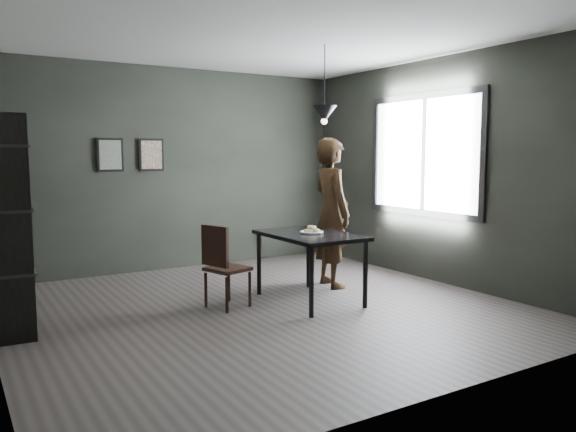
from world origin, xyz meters
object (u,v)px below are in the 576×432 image
white_plate (312,233)px  woman (332,213)px  shelf_unit (7,227)px  cafe_table (310,240)px  pendant_lamp (324,114)px  wood_chair (222,261)px

white_plate → woman: size_ratio=0.13×
woman → shelf_unit: 3.54m
cafe_table → shelf_unit: bearing=171.8°
woman → pendant_lamp: bearing=142.4°
pendant_lamp → cafe_table: bearing=-158.2°
cafe_table → wood_chair: size_ratio=1.36×
cafe_table → white_plate: (0.02, -0.01, 0.08)m
cafe_table → wood_chair: (-0.95, 0.22, -0.17)m
cafe_table → wood_chair: bearing=167.2°
wood_chair → pendant_lamp: size_ratio=1.02×
white_plate → pendant_lamp: bearing=24.5°
white_plate → wood_chair: wood_chair is taller
cafe_table → woman: (0.62, 0.45, 0.23)m
woman → shelf_unit: size_ratio=0.93×
shelf_unit → pendant_lamp: size_ratio=2.25×
cafe_table → woman: bearing=36.3°
woman → pendant_lamp: 1.26m
wood_chair → cafe_table: bearing=-29.9°
woman → wood_chair: size_ratio=2.05×
wood_chair → shelf_unit: size_ratio=0.45×
cafe_table → wood_chair: 0.99m
white_plate → wood_chair: bearing=167.2°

